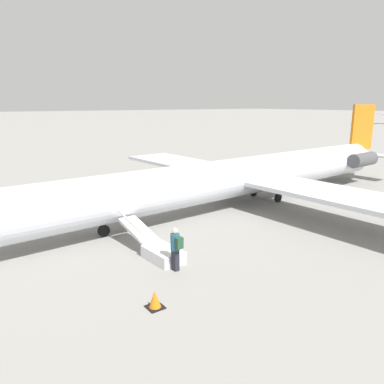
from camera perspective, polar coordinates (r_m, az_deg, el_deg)
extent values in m
plane|color=gray|center=(23.96, 6.73, -2.10)|extent=(600.00, 600.00, 0.00)
cylinder|color=silver|center=(23.54, 6.85, 2.24)|extent=(27.99, 3.87, 2.39)
cone|color=silver|center=(36.10, 24.61, 5.01)|extent=(3.22, 2.50, 2.34)
cube|color=orange|center=(35.32, 24.53, 8.96)|extent=(3.35, 0.37, 3.82)
cube|color=silver|center=(35.81, 24.43, 5.35)|extent=(1.79, 6.75, 0.12)
cube|color=silver|center=(20.59, 23.69, -0.93)|extent=(4.44, 11.90, 0.24)
cube|color=silver|center=(29.70, -0.91, 4.31)|extent=(4.44, 11.90, 0.24)
cylinder|color=#4C4C51|center=(32.43, 24.57, 4.51)|extent=(2.92, 1.22, 1.07)
cylinder|color=#4C4C51|center=(34.07, 19.58, 5.32)|extent=(2.92, 1.22, 1.07)
cylinder|color=black|center=(18.84, -13.29, -5.77)|extent=(0.60, 0.18, 0.59)
cylinder|color=#4C4C51|center=(18.72, -13.35, -4.64)|extent=(0.11, 0.11, 0.18)
cylinder|color=black|center=(25.22, 12.97, -0.87)|extent=(0.60, 0.18, 0.59)
cylinder|color=#4C4C51|center=(25.13, 13.02, -0.02)|extent=(0.11, 0.11, 0.18)
cylinder|color=black|center=(26.57, 9.38, 0.01)|extent=(0.60, 0.18, 0.59)
cylinder|color=#4C4C51|center=(26.48, 9.41, 0.83)|extent=(0.11, 0.11, 0.18)
cube|color=silver|center=(15.77, -4.41, -9.46)|extent=(1.19, 1.86, 0.50)
cube|color=silver|center=(17.18, -8.19, -5.70)|extent=(1.02, 2.27, 0.69)
cube|color=silver|center=(16.81, -9.57, -4.38)|extent=(0.18, 2.22, 0.63)
cube|color=#23232D|center=(14.78, -2.56, -10.32)|extent=(0.21, 0.29, 0.85)
cylinder|color=#265972|center=(14.49, -2.59, -7.60)|extent=(0.36, 0.36, 0.65)
sphere|color=beige|center=(14.34, -2.61, -5.94)|extent=(0.24, 0.24, 0.24)
cube|color=#23472D|center=(14.28, -1.95, -7.79)|extent=(0.29, 0.19, 0.44)
cube|color=black|center=(12.56, -5.64, -17.05)|extent=(0.53, 0.53, 0.03)
cone|color=orange|center=(12.42, -5.67, -15.95)|extent=(0.41, 0.41, 0.59)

